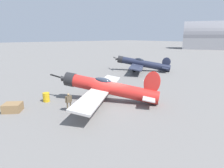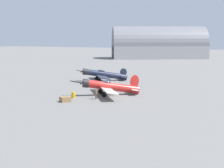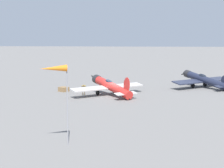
{
  "view_description": "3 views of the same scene",
  "coord_description": "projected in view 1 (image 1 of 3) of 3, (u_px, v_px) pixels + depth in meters",
  "views": [
    {
      "loc": [
        -13.44,
        11.36,
        6.28
      ],
      "look_at": [
        0.0,
        0.0,
        1.8
      ],
      "focal_mm": 30.29,
      "sensor_mm": 36.0,
      "label": 1
    },
    {
      "loc": [
        -24.01,
        49.0,
        9.47
      ],
      "look_at": [
        0.0,
        0.0,
        1.8
      ],
      "focal_mm": 55.0,
      "sensor_mm": 36.0,
      "label": 2
    },
    {
      "loc": [
        -53.92,
        -4.25,
        9.35
      ],
      "look_at": [
        0.0,
        0.0,
        1.8
      ],
      "focal_mm": 58.88,
      "sensor_mm": 36.0,
      "label": 3
    }
  ],
  "objects": [
    {
      "name": "ground_plane",
      "position": [
        112.0,
        102.0,
        18.6
      ],
      "size": [
        400.0,
        400.0,
        0.0
      ],
      "primitive_type": "plane",
      "color": "slate"
    },
    {
      "name": "airplane_foreground",
      "position": [
        107.0,
        88.0,
        18.35
      ],
      "size": [
        9.78,
        10.68,
        3.3
      ],
      "rotation": [
        0.0,
        0.0,
        6.94
      ],
      "color": "red",
      "rests_on": "ground_plane"
    },
    {
      "name": "airplane_mid_apron",
      "position": [
        141.0,
        64.0,
        34.73
      ],
      "size": [
        10.08,
        10.76,
        2.74
      ],
      "rotation": [
        0.0,
        0.0,
        6.94
      ],
      "color": "#1E2338",
      "rests_on": "ground_plane"
    },
    {
      "name": "ground_crew_mechanic",
      "position": [
        69.0,
        101.0,
        16.02
      ],
      "size": [
        0.23,
        0.62,
        1.6
      ],
      "rotation": [
        0.0,
        0.0,
        3.12
      ],
      "color": "brown",
      "rests_on": "ground_plane"
    },
    {
      "name": "equipment_crate",
      "position": [
        13.0,
        107.0,
        16.12
      ],
      "size": [
        1.81,
        1.86,
        0.72
      ],
      "rotation": [
        0.0,
        0.0,
        4.11
      ],
      "color": "olive",
      "rests_on": "ground_plane"
    },
    {
      "name": "fuel_drum",
      "position": [
        46.0,
        97.0,
        18.54
      ],
      "size": [
        0.67,
        0.67,
        0.9
      ],
      "color": "gold",
      "rests_on": "ground_plane"
    }
  ]
}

